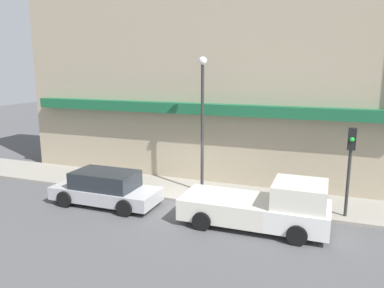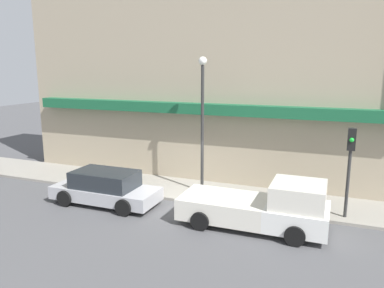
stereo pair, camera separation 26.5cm
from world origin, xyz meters
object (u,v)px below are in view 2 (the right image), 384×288
at_px(traffic_light, 350,157).
at_px(pickup_truck, 263,207).
at_px(parked_car, 106,188).
at_px(street_lamp, 202,110).
at_px(fire_hydrant, 135,180).

bearing_deg(traffic_light, pickup_truck, -147.63).
xyz_separation_m(parked_car, traffic_light, (9.37, 1.76, 1.78)).
xyz_separation_m(pickup_truck, traffic_light, (2.77, 1.76, 1.69)).
relative_size(pickup_truck, street_lamp, 0.88).
distance_m(pickup_truck, parked_car, 6.60).
relative_size(pickup_truck, parked_car, 1.16).
height_order(pickup_truck, traffic_light, traffic_light).
xyz_separation_m(street_lamp, traffic_light, (6.02, -0.87, -1.34)).
bearing_deg(traffic_light, fire_hydrant, 178.25).
distance_m(fire_hydrant, street_lamp, 4.60).
xyz_separation_m(pickup_truck, street_lamp, (-3.25, 2.63, 3.03)).
height_order(fire_hydrant, traffic_light, traffic_light).
height_order(pickup_truck, street_lamp, street_lamp).
bearing_deg(pickup_truck, parked_car, 179.66).
relative_size(pickup_truck, fire_hydrant, 7.33).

